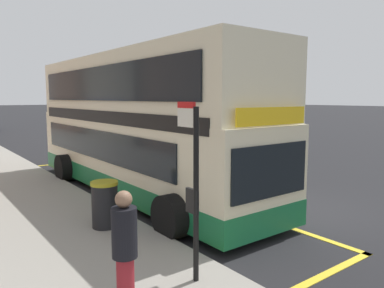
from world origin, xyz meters
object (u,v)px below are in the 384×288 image
Objects in this scene: pedestrian_waiting_near_sign at (125,249)px; litter_bin at (105,204)px; double_decker_bus at (137,130)px; bus_stop_sign at (193,179)px.

litter_bin is at bearing 70.28° from pedestrian_waiting_near_sign.
double_decker_bus is at bearing 49.38° from litter_bin.
pedestrian_waiting_near_sign is 3.70m from litter_bin.
double_decker_bus is 3.92m from litter_bin.
litter_bin is (1.24, 3.46, -0.42)m from pedestrian_waiting_near_sign.
double_decker_bus reaches higher than bus_stop_sign.
double_decker_bus is 6.36m from bus_stop_sign.
bus_stop_sign reaches higher than litter_bin.
double_decker_bus is 6.41× the size of pedestrian_waiting_near_sign.
bus_stop_sign is at bearing -87.72° from litter_bin.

